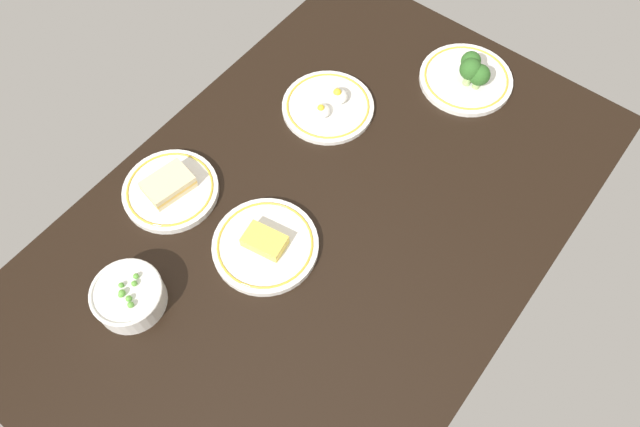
# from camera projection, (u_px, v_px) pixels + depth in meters

# --- Properties ---
(dining_table) EXTENTS (1.32, 0.86, 0.04)m
(dining_table) POSITION_uv_depth(u_px,v_px,m) (320.00, 223.00, 1.26)
(dining_table) COLOR black
(dining_table) RESTS_ON ground
(plate_cheese) EXTENTS (0.21, 0.21, 0.04)m
(plate_cheese) POSITION_uv_depth(u_px,v_px,m) (265.00, 245.00, 1.20)
(plate_cheese) COLOR white
(plate_cheese) RESTS_ON dining_table
(bowl_peas) EXTENTS (0.14, 0.14, 0.06)m
(bowl_peas) POSITION_uv_depth(u_px,v_px,m) (129.00, 296.00, 1.13)
(bowl_peas) COLOR white
(bowl_peas) RESTS_ON dining_table
(plate_eggs) EXTENTS (0.21, 0.21, 0.05)m
(plate_eggs) POSITION_uv_depth(u_px,v_px,m) (328.00, 106.00, 1.38)
(plate_eggs) COLOR white
(plate_eggs) RESTS_ON dining_table
(plate_sandwich) EXTENTS (0.20, 0.20, 0.05)m
(plate_sandwich) POSITION_uv_depth(u_px,v_px,m) (170.00, 189.00, 1.26)
(plate_sandwich) COLOR white
(plate_sandwich) RESTS_ON dining_table
(plate_broccoli) EXTENTS (0.22, 0.22, 0.09)m
(plate_broccoli) POSITION_uv_depth(u_px,v_px,m) (468.00, 76.00, 1.41)
(plate_broccoli) COLOR white
(plate_broccoli) RESTS_ON dining_table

